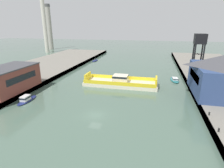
{
  "coord_description": "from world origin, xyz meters",
  "views": [
    {
      "loc": [
        11.3,
        -32.52,
        17.9
      ],
      "look_at": [
        0.0,
        15.38,
        2.0
      ],
      "focal_mm": 29.22,
      "sensor_mm": 36.0,
      "label": 1
    }
  ],
  "objects": [
    {
      "name": "bollard_right_fore",
      "position": [
        22.27,
        -3.39,
        1.78
      ],
      "size": [
        0.32,
        0.32,
        0.71
      ],
      "color": "black",
      "rests_on": "quay_right"
    },
    {
      "name": "quay_left",
      "position": [
        -35.42,
        20.0,
        0.69
      ],
      "size": [
        28.0,
        140.0,
        1.38
      ],
      "color": "gray",
      "rests_on": "ground"
    },
    {
      "name": "smokestack_distant_a",
      "position": [
        -61.14,
        80.27,
        20.93
      ],
      "size": [
        2.78,
        2.78,
        39.77
      ],
      "color": "beige",
      "rests_on": "ground"
    },
    {
      "name": "crane_tower",
      "position": [
        24.42,
        29.02,
        12.45
      ],
      "size": [
        3.28,
        3.28,
        14.1
      ],
      "color": "black",
      "rests_on": "quay_right"
    },
    {
      "name": "harbormaster_building",
      "position": [
        -25.56,
        5.86,
        4.52
      ],
      "size": [
        8.5,
        15.78,
        6.26
      ],
      "color": "brown",
      "rests_on": "quay_left"
    },
    {
      "name": "bollard_right_mid",
      "position": [
        22.27,
        2.48,
        1.78
      ],
      "size": [
        0.32,
        0.32,
        0.71
      ],
      "color": "black",
      "rests_on": "quay_right"
    },
    {
      "name": "ground_plane",
      "position": [
        0.0,
        0.0,
        0.0
      ],
      "size": [
        400.0,
        400.0,
        0.0
      ],
      "primitive_type": "plane",
      "color": "#4C6656"
    },
    {
      "name": "moored_boat_near_left",
      "position": [
        -18.8,
        3.0,
        0.6
      ],
      "size": [
        2.46,
        6.83,
        1.55
      ],
      "color": "navy",
      "rests_on": "ground"
    },
    {
      "name": "bollard_left_mid",
      "position": [
        -22.27,
        3.06,
        1.78
      ],
      "size": [
        0.32,
        0.32,
        0.71
      ],
      "color": "black",
      "rests_on": "quay_left"
    },
    {
      "name": "smokestack_distant_b",
      "position": [
        -67.92,
        96.82,
        17.41
      ],
      "size": [
        3.74,
        3.74,
        32.78
      ],
      "color": "#9E998E",
      "rests_on": "ground"
    },
    {
      "name": "moored_boat_near_right",
      "position": [
        18.41,
        29.77,
        0.43
      ],
      "size": [
        3.2,
        7.53,
        1.15
      ],
      "color": "#237075",
      "rests_on": "ground"
    },
    {
      "name": "moored_boat_mid_left",
      "position": [
        -19.17,
        57.68,
        0.23
      ],
      "size": [
        2.29,
        6.53,
        0.95
      ],
      "color": "navy",
      "rests_on": "ground"
    },
    {
      "name": "chain_ferry",
      "position": [
        1.47,
        20.51,
        1.03
      ],
      "size": [
        22.49,
        7.1,
        3.34
      ],
      "color": "beige",
      "rests_on": "ground"
    }
  ]
}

